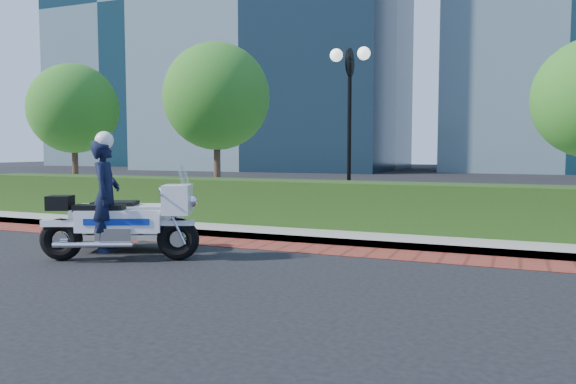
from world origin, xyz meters
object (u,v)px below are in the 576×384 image
at_px(lamppost, 350,105).
at_px(police_motorcycle, 119,214).
at_px(tree_a, 74,109).
at_px(tree_b, 217,97).

distance_m(lamppost, police_motorcycle, 6.57).
distance_m(tree_a, tree_b, 5.50).
height_order(tree_a, police_motorcycle, tree_a).
distance_m(lamppost, tree_b, 4.71).
relative_size(tree_a, police_motorcycle, 1.66).
xyz_separation_m(lamppost, tree_a, (-10.00, 1.30, 0.26)).
distance_m(tree_b, police_motorcycle, 7.72).
bearing_deg(tree_b, tree_a, 180.00).
relative_size(tree_a, tree_b, 0.94).
xyz_separation_m(tree_a, tree_b, (5.50, 0.00, 0.21)).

